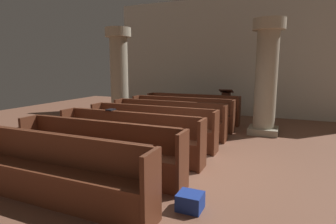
{
  "coord_description": "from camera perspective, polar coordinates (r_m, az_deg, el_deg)",
  "views": [
    {
      "loc": [
        1.8,
        -4.77,
        1.89
      ],
      "look_at": [
        -0.93,
        1.51,
        0.75
      ],
      "focal_mm": 29.29,
      "sensor_mm": 36.0,
      "label": 1
    }
  ],
  "objects": [
    {
      "name": "ground_plane",
      "position": [
        5.44,
        2.7,
        -10.9
      ],
      "size": [
        19.2,
        19.2,
        0.0
      ],
      "primitive_type": "plane",
      "color": "brown"
    },
    {
      "name": "back_wall",
      "position": [
        11.01,
        14.32,
        11.04
      ],
      "size": [
        10.0,
        0.16,
        4.5
      ],
      "primitive_type": "cube",
      "color": "beige",
      "rests_on": "ground"
    },
    {
      "name": "pew_row_0",
      "position": [
        9.39,
        5.04,
        0.97
      ],
      "size": [
        3.2,
        0.47,
        0.95
      ],
      "color": "brown",
      "rests_on": "ground"
    },
    {
      "name": "pew_row_1",
      "position": [
        8.44,
        2.83,
        0.03
      ],
      "size": [
        3.2,
        0.46,
        0.95
      ],
      "color": "brown",
      "rests_on": "ground"
    },
    {
      "name": "pew_row_2",
      "position": [
        7.5,
        0.06,
        -1.15
      ],
      "size": [
        3.2,
        0.46,
        0.95
      ],
      "color": "brown",
      "rests_on": "ground"
    },
    {
      "name": "pew_row_3",
      "position": [
        6.59,
        -3.48,
        -2.65
      ],
      "size": [
        3.2,
        0.47,
        0.95
      ],
      "color": "brown",
      "rests_on": "ground"
    },
    {
      "name": "pew_row_4",
      "position": [
        5.72,
        -8.15,
        -4.61
      ],
      "size": [
        3.2,
        0.46,
        0.95
      ],
      "color": "brown",
      "rests_on": "ground"
    },
    {
      "name": "pew_row_5",
      "position": [
        4.91,
        -14.46,
        -7.18
      ],
      "size": [
        3.2,
        0.46,
        0.95
      ],
      "color": "brown",
      "rests_on": "ground"
    },
    {
      "name": "pew_row_6",
      "position": [
        4.19,
        -23.2,
        -10.56
      ],
      "size": [
        3.2,
        0.47,
        0.95
      ],
      "color": "brown",
      "rests_on": "ground"
    },
    {
      "name": "pillar_aisle_side",
      "position": [
        8.09,
        19.77,
        7.19
      ],
      "size": [
        0.86,
        0.86,
        3.16
      ],
      "color": "#9F967E",
      "rests_on": "ground"
    },
    {
      "name": "pillar_far_side",
      "position": [
        9.54,
        -10.12,
        7.86
      ],
      "size": [
        0.86,
        0.86,
        3.16
      ],
      "color": "#9F967E",
      "rests_on": "ground"
    },
    {
      "name": "lectern",
      "position": [
        10.26,
        11.93,
        1.2
      ],
      "size": [
        0.48,
        0.45,
        1.08
      ],
      "color": "#411E13",
      "rests_on": "ground"
    },
    {
      "name": "hymn_book",
      "position": [
        6.09,
        -11.84,
        0.46
      ],
      "size": [
        0.15,
        0.2,
        0.03
      ],
      "primitive_type": "cube",
      "color": "black",
      "rests_on": "pew_row_4"
    },
    {
      "name": "kneeler_box_blue",
      "position": [
        3.85,
        4.65,
        -18.05
      ],
      "size": [
        0.33,
        0.3,
        0.23
      ],
      "primitive_type": "cube",
      "color": "navy",
      "rests_on": "ground"
    }
  ]
}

